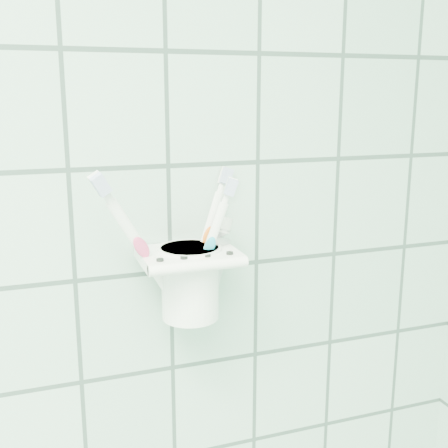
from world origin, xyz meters
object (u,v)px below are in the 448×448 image
at_px(toothbrush_blue, 184,237).
at_px(holder_bracket, 188,257).
at_px(cup, 190,279).
at_px(toothbrush_orange, 185,243).
at_px(toothbrush_pink, 179,228).
at_px(toothpaste_tube, 200,256).

bearing_deg(toothbrush_blue, holder_bracket, -80.85).
xyz_separation_m(holder_bracket, cup, (0.00, 0.00, -0.03)).
bearing_deg(toothbrush_orange, cup, 37.93).
distance_m(toothbrush_blue, toothbrush_orange, 0.01).
height_order(cup, toothbrush_blue, toothbrush_blue).
distance_m(holder_bracket, cup, 0.03).
bearing_deg(holder_bracket, toothbrush_pink, 126.08).
bearing_deg(toothpaste_tube, toothbrush_orange, 163.52).
relative_size(cup, toothbrush_pink, 0.45).
xyz_separation_m(holder_bracket, toothpaste_tube, (0.02, 0.00, -0.00)).
relative_size(cup, toothpaste_tube, 0.71).
distance_m(holder_bracket, toothbrush_orange, 0.02).
bearing_deg(toothbrush_orange, holder_bracket, 7.61).
distance_m(cup, toothbrush_orange, 0.05).
height_order(toothbrush_blue, toothpaste_tube, toothbrush_blue).
bearing_deg(holder_bracket, toothbrush_blue, 102.81).
relative_size(cup, toothbrush_blue, 0.49).
bearing_deg(cup, toothpaste_tube, -3.03).
xyz_separation_m(toothbrush_blue, toothpaste_tube, (0.02, -0.01, -0.03)).
distance_m(cup, toothbrush_pink, 0.07).
distance_m(toothbrush_pink, toothpaste_tube, 0.05).
bearing_deg(toothbrush_pink, toothbrush_blue, -11.30).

